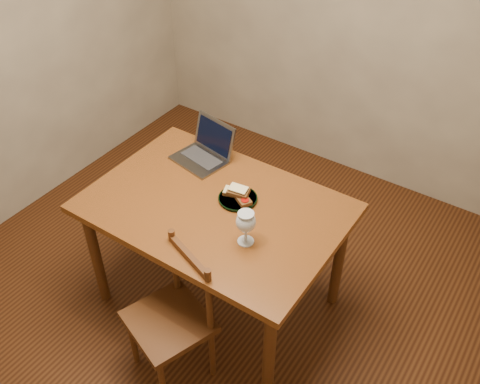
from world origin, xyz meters
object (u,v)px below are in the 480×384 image
Objects in this scene: table at (215,217)px; chair at (172,313)px; laptop at (206,149)px; plate at (238,199)px; milk_glass at (246,228)px.

chair is (0.08, -0.48, -0.22)m from table.
table is 0.45m from laptop.
laptop reaches higher than chair.
milk_glass is (0.20, -0.23, 0.08)m from plate.
chair is 0.66m from plate.
milk_glass is (0.28, -0.13, 0.18)m from table.
milk_glass is at bearing -48.75° from plate.
milk_glass is (0.19, 0.35, 0.39)m from chair.
table is 3.90× the size of laptop.
laptop reaches higher than milk_glass.
plate is at bearing 110.48° from chair.
milk_glass reaches higher than table.
milk_glass is 0.55× the size of laptop.
laptop is (-0.37, 0.80, 0.36)m from chair.
plate is 1.11× the size of milk_glass.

